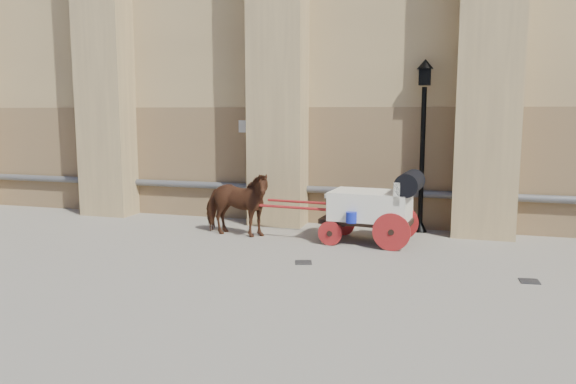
% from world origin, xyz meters
% --- Properties ---
extents(ground, '(90.00, 90.00, 0.00)m').
position_xyz_m(ground, '(0.00, 0.00, 0.00)').
color(ground, gray).
rests_on(ground, ground).
extents(horse, '(1.87, 0.99, 1.52)m').
position_xyz_m(horse, '(-1.51, 1.97, 0.76)').
color(horse, '#57301B').
rests_on(horse, ground).
extents(carriage, '(3.78, 1.37, 1.63)m').
position_xyz_m(carriage, '(1.71, 2.15, 0.88)').
color(carriage, black).
rests_on(carriage, ground).
extents(street_lamp, '(0.38, 0.38, 4.10)m').
position_xyz_m(street_lamp, '(2.58, 3.70, 2.20)').
color(street_lamp, black).
rests_on(street_lamp, ground).
extents(drain_grate_near, '(0.40, 0.40, 0.01)m').
position_xyz_m(drain_grate_near, '(0.61, 0.14, 0.01)').
color(drain_grate_near, black).
rests_on(drain_grate_near, ground).
extents(drain_grate_far, '(0.34, 0.34, 0.01)m').
position_xyz_m(drain_grate_far, '(4.64, 0.08, 0.01)').
color(drain_grate_far, black).
rests_on(drain_grate_far, ground).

